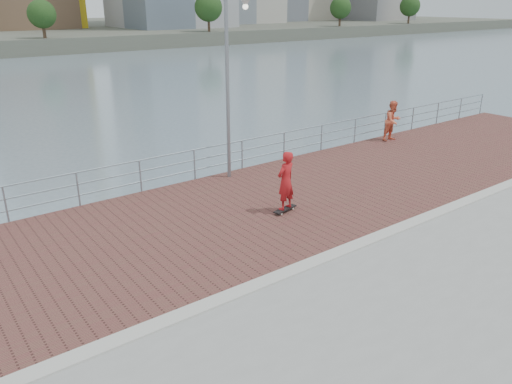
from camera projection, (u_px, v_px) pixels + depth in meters
water at (303, 335)px, 12.68m from camera, size 400.00×400.00×0.00m
brick_lane at (223, 217)px, 14.65m from camera, size 40.00×6.80×0.02m
curb at (306, 265)px, 11.95m from camera, size 40.00×0.40×0.06m
guardrail at (168, 167)px, 16.95m from camera, size 39.06×0.06×1.13m
street_lamp at (235, 46)px, 16.03m from camera, size 0.47×1.37×6.47m
skateboard at (285, 209)px, 15.01m from camera, size 0.90×0.40×0.10m
skateboarder at (286, 181)px, 14.68m from camera, size 0.73×0.56×1.79m
bystander at (393, 121)px, 22.40m from camera, size 0.89×0.71×1.80m
shoreline_trees at (123, 10)px, 83.65m from camera, size 169.77×5.18×6.91m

